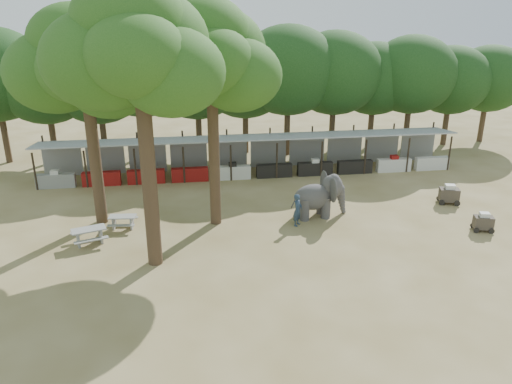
{
  "coord_description": "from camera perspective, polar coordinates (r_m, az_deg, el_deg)",
  "views": [
    {
      "loc": [
        -4.44,
        -18.27,
        10.87
      ],
      "look_at": [
        -1.0,
        5.0,
        2.0
      ],
      "focal_mm": 35.0,
      "sensor_mm": 36.0,
      "label": 1
    }
  ],
  "objects": [
    {
      "name": "cart_back",
      "position": [
        30.94,
        21.2,
        -0.24
      ],
      "size": [
        1.35,
        1.07,
        1.16
      ],
      "rotation": [
        0.0,
        0.0,
        -0.28
      ],
      "color": "#352C24",
      "rests_on": "ground"
    },
    {
      "name": "ground",
      "position": [
        21.72,
        4.6,
        -9.45
      ],
      "size": [
        100.0,
        100.0,
        0.0
      ],
      "primitive_type": "plane",
      "color": "brown",
      "rests_on": "ground"
    },
    {
      "name": "vendor_stalls",
      "position": [
        33.84,
        -0.51,
        4.02
      ],
      "size": [
        28.0,
        2.99,
        2.8
      ],
      "color": "gray",
      "rests_on": "ground"
    },
    {
      "name": "picnic_table_near",
      "position": [
        25.38,
        -18.54,
        -4.57
      ],
      "size": [
        1.95,
        1.85,
        0.79
      ],
      "rotation": [
        0.0,
        0.0,
        0.32
      ],
      "color": "gray",
      "rests_on": "ground"
    },
    {
      "name": "elephant",
      "position": [
        27.16,
        7.31,
        -0.43
      ],
      "size": [
        3.12,
        2.36,
        2.35
      ],
      "rotation": [
        0.0,
        0.0,
        0.11
      ],
      "color": "#3B3939",
      "rests_on": "ground"
    },
    {
      "name": "picnic_table_far",
      "position": [
        26.63,
        -14.99,
        -3.13
      ],
      "size": [
        1.48,
        1.36,
        0.68
      ],
      "rotation": [
        0.0,
        0.0,
        -0.1
      ],
      "color": "gray",
      "rests_on": "ground"
    },
    {
      "name": "handler",
      "position": [
        26.01,
        4.77,
        -2.05
      ],
      "size": [
        0.7,
        0.75,
        1.72
      ],
      "primitive_type": "imported",
      "rotation": [
        0.0,
        0.0,
        0.94
      ],
      "color": "#26384C",
      "rests_on": "ground"
    },
    {
      "name": "yard_tree_back",
      "position": [
        24.61,
        -5.52,
        15.14
      ],
      "size": [
        7.1,
        6.9,
        11.36
      ],
      "color": "#332316",
      "rests_on": "ground"
    },
    {
      "name": "yard_tree_left",
      "position": [
        26.03,
        -19.32,
        13.66
      ],
      "size": [
        7.1,
        6.9,
        11.02
      ],
      "color": "#332316",
      "rests_on": "ground"
    },
    {
      "name": "cart_front",
      "position": [
        27.92,
        24.55,
        -3.13
      ],
      "size": [
        1.17,
        0.92,
        1.0
      ],
      "rotation": [
        0.0,
        0.0,
        -0.27
      ],
      "color": "#352C24",
      "rests_on": "ground"
    },
    {
      "name": "yard_tree_center",
      "position": [
        20.6,
        -13.6,
        15.48
      ],
      "size": [
        7.1,
        6.9,
        12.04
      ],
      "color": "#332316",
      "rests_on": "ground"
    },
    {
      "name": "backdrop_trees",
      "position": [
        37.92,
        -1.64,
        12.53
      ],
      "size": [
        46.46,
        5.95,
        8.33
      ],
      "color": "#332316",
      "rests_on": "ground"
    }
  ]
}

